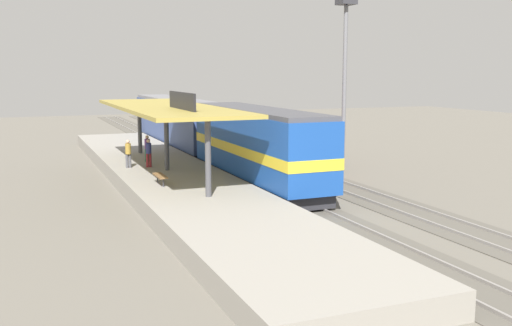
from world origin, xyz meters
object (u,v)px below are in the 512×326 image
Objects in this scene: person_walking at (147,147)px; person_boarding at (149,152)px; platform_bench at (160,176)px; passenger_carriage_single at (177,123)px; person_waiting at (128,152)px; freight_car at (272,136)px; locomotive at (257,147)px; light_mast at (345,45)px.

person_boarding is (-0.39, -2.22, 0.00)m from person_walking.
platform_bench is 5.79m from person_boarding.
passenger_carriage_single reaches higher than person_waiting.
passenger_carriage_single reaches higher than person_walking.
person_boarding is (-5.37, -13.72, -0.46)m from passenger_carriage_single.
freight_car is 7.02× the size of person_boarding.
locomotive is 9.54m from freight_car.
person_waiting is (-6.56, 4.53, -0.56)m from locomotive.
passenger_carriage_single is 11.70× the size of person_walking.
light_mast is (7.80, 3.55, 5.99)m from locomotive.
platform_bench is at bearing -166.38° from locomotive.
person_walking is (-4.98, 6.50, -0.56)m from locomotive.
locomotive is (6.00, 1.45, 1.07)m from platform_bench.
person_waiting is at bearing -128.59° from person_walking.
person_walking reaches higher than platform_bench.
person_waiting is 1.00× the size of person_boarding.
locomotive is 8.21m from person_walking.
locomotive reaches higher than person_walking.
light_mast reaches higher than person_waiting.
person_waiting is (-14.36, 0.98, -6.54)m from light_mast.
freight_car is (10.60, 9.80, 0.63)m from platform_bench.
freight_car reaches higher than platform_bench.
locomotive is at bearing -90.00° from passenger_carriage_single.
person_walking is 1.00× the size of person_boarding.
person_waiting is at bearing 95.31° from platform_bench.
passenger_carriage_single reaches higher than platform_bench.
platform_bench is 6.03m from person_waiting.
person_walking is at bearing 167.00° from light_mast.
locomotive is at bearing -38.58° from person_boarding.
freight_car reaches higher than person_boarding.
person_walking is at bearing 82.70° from platform_bench.
freight_car is at bearing 61.13° from locomotive.
person_walking is (1.02, 7.96, 0.51)m from platform_bench.
person_boarding reaches higher than platform_bench.
person_boarding is (-9.97, -4.06, -0.12)m from freight_car.
person_boarding is at bearing 176.82° from light_mast.
passenger_carriage_single is at bearing 118.36° from light_mast.
platform_bench is 20.38m from passenger_carriage_single.
locomotive reaches higher than passenger_carriage_single.
light_mast reaches higher than person_boarding.
passenger_carriage_single is 1.71× the size of light_mast.
freight_car is (4.60, 8.34, -0.44)m from locomotive.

